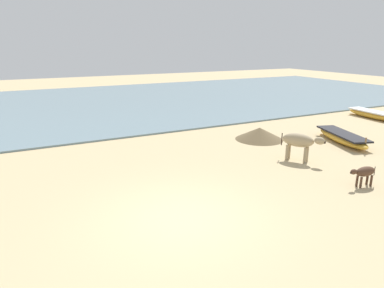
% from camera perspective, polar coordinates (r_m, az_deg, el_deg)
% --- Properties ---
extents(ground, '(80.00, 80.00, 0.00)m').
position_cam_1_polar(ground, '(8.60, -1.71, -12.21)').
color(ground, tan).
extents(sea_water, '(60.00, 20.00, 0.08)m').
position_cam_1_polar(sea_water, '(25.27, -19.62, 6.02)').
color(sea_water, slate).
rests_on(sea_water, ground).
extents(fishing_boat_0, '(1.17, 3.43, 0.61)m').
position_cam_1_polar(fishing_boat_0, '(22.31, 27.77, 4.35)').
color(fishing_boat_0, gold).
rests_on(fishing_boat_0, ground).
extents(fishing_boat_2, '(1.84, 3.42, 0.62)m').
position_cam_1_polar(fishing_boat_2, '(16.21, 23.58, 1.03)').
color(fishing_boat_2, gold).
rests_on(fishing_boat_2, ground).
extents(cow_adult_dun, '(1.05, 1.45, 1.01)m').
position_cam_1_polar(cow_adult_dun, '(12.98, 17.33, 0.42)').
color(cow_adult_dun, tan).
rests_on(cow_adult_dun, ground).
extents(calf_near_dark, '(0.95, 0.35, 0.62)m').
position_cam_1_polar(calf_near_dark, '(11.43, 26.59, -4.21)').
color(calf_near_dark, '#4C3323').
rests_on(calf_near_dark, ground).
extents(debris_pile_0, '(2.97, 2.97, 0.54)m').
position_cam_1_polar(debris_pile_0, '(15.61, 11.07, 1.71)').
color(debris_pile_0, brown).
rests_on(debris_pile_0, ground).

